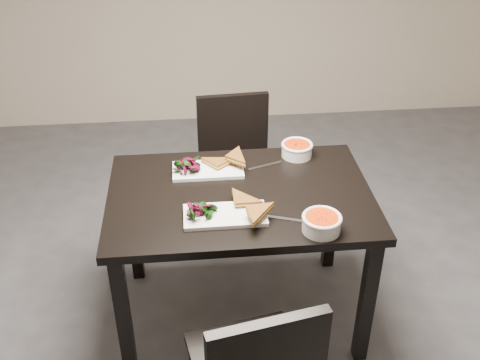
{
  "coord_description": "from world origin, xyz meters",
  "views": [
    {
      "loc": [
        -0.11,
        -1.96,
        2.19
      ],
      "look_at": [
        0.1,
        0.19,
        0.82
      ],
      "focal_mm": 42.86,
      "sensor_mm": 36.0,
      "label": 1
    }
  ],
  "objects_px": {
    "table": "(240,211)",
    "soup_bowl_far": "(297,149)",
    "chair_far": "(236,160)",
    "soup_bowl_near": "(322,222)",
    "plate_near": "(225,215)",
    "plate_far": "(208,170)"
  },
  "relations": [
    {
      "from": "table",
      "to": "soup_bowl_far",
      "type": "height_order",
      "value": "soup_bowl_far"
    },
    {
      "from": "chair_far",
      "to": "soup_bowl_near",
      "type": "distance_m",
      "value": 1.13
    },
    {
      "from": "table",
      "to": "plate_near",
      "type": "bearing_deg",
      "value": -114.65
    },
    {
      "from": "plate_far",
      "to": "soup_bowl_far",
      "type": "height_order",
      "value": "soup_bowl_far"
    },
    {
      "from": "table",
      "to": "plate_far",
      "type": "distance_m",
      "value": 0.26
    },
    {
      "from": "plate_far",
      "to": "soup_bowl_near",
      "type": "bearing_deg",
      "value": -49.18
    },
    {
      "from": "plate_near",
      "to": "soup_bowl_far",
      "type": "relative_size",
      "value": 2.23
    },
    {
      "from": "chair_far",
      "to": "plate_near",
      "type": "distance_m",
      "value": 0.98
    },
    {
      "from": "soup_bowl_near",
      "to": "chair_far",
      "type": "bearing_deg",
      "value": 103.6
    },
    {
      "from": "soup_bowl_far",
      "to": "plate_near",
      "type": "bearing_deg",
      "value": -129.26
    },
    {
      "from": "soup_bowl_near",
      "to": "soup_bowl_far",
      "type": "relative_size",
      "value": 1.04
    },
    {
      "from": "plate_near",
      "to": "table",
      "type": "bearing_deg",
      "value": 65.35
    },
    {
      "from": "table",
      "to": "chair_far",
      "type": "xyz_separation_m",
      "value": [
        0.05,
        0.75,
        -0.17
      ]
    },
    {
      "from": "table",
      "to": "plate_near",
      "type": "height_order",
      "value": "plate_near"
    },
    {
      "from": "plate_far",
      "to": "soup_bowl_far",
      "type": "xyz_separation_m",
      "value": [
        0.45,
        0.11,
        0.03
      ]
    },
    {
      "from": "table",
      "to": "soup_bowl_far",
      "type": "xyz_separation_m",
      "value": [
        0.32,
        0.31,
        0.14
      ]
    },
    {
      "from": "soup_bowl_near",
      "to": "plate_far",
      "type": "relative_size",
      "value": 0.49
    },
    {
      "from": "plate_near",
      "to": "soup_bowl_near",
      "type": "xyz_separation_m",
      "value": [
        0.39,
        -0.13,
        0.03
      ]
    },
    {
      "from": "plate_far",
      "to": "plate_near",
      "type": "bearing_deg",
      "value": -81.82
    },
    {
      "from": "soup_bowl_near",
      "to": "plate_near",
      "type": "bearing_deg",
      "value": 161.03
    },
    {
      "from": "soup_bowl_near",
      "to": "plate_far",
      "type": "distance_m",
      "value": 0.68
    },
    {
      "from": "table",
      "to": "plate_far",
      "type": "bearing_deg",
      "value": 124.02
    }
  ]
}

